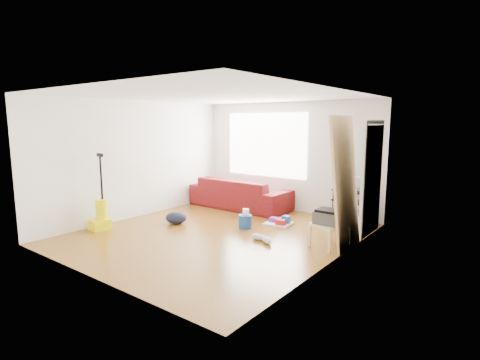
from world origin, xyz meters
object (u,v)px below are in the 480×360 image
Objects in this scene: side_table at (329,228)px; cleaning_tray at (279,222)px; tv_stand at (350,206)px; bucket at (245,228)px; backpack at (176,224)px; vacuum at (101,215)px; sofa at (240,208)px.

cleaning_tray is (-1.37, 0.68, -0.28)m from side_table.
bucket is (-1.48, -1.60, -0.35)m from tv_stand.
side_table is at bearing -2.83° from bucket.
tv_stand is at bearing 100.06° from side_table.
tv_stand is 2.21m from bucket.
bucket reaches higher than backpack.
bucket is 2.80m from vacuum.
vacuum is at bearing -137.87° from cleaning_tray.
backpack is at bearing -131.99° from tv_stand.
side_table is 4.28m from vacuum.
cleaning_tray is (1.55, -0.74, 0.06)m from sofa.
tv_stand is 1.33× the size of cleaning_tray.
backpack is at bearing -155.54° from bucket.
bucket is (-1.78, 0.09, -0.34)m from side_table.
vacuum reaches higher than cleaning_tray.
sofa is at bearing 64.18° from backpack.
vacuum is at bearing -147.98° from backpack.
side_table is 3.14m from backpack.
sofa is at bearing -164.38° from tv_stand.
vacuum is (-2.58, -2.34, 0.21)m from cleaning_tray.
side_table is 0.43× the size of vacuum.
vacuum is (-1.03, -3.07, 0.27)m from sofa.
sofa is at bearing 76.70° from vacuum.
side_table is 1.56m from cleaning_tray.
sofa is 3.26m from side_table.
tv_stand is at bearing 47.78° from vacuum.
vacuum is (-3.95, -1.65, -0.07)m from side_table.
side_table is (2.92, -1.42, 0.34)m from sofa.
cleaning_tray is 2.09m from backpack.
side_table is 1.14× the size of cleaning_tray.
vacuum is at bearing 71.39° from sofa.
backpack is at bearing 58.18° from vacuum.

